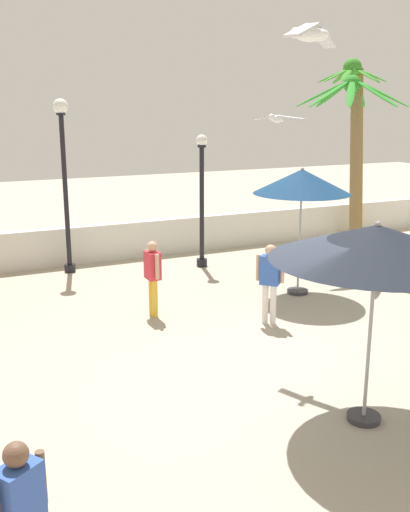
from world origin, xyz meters
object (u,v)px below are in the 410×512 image
(guest_1, at_px, (21,510))
(seagull_0, at_px, (311,34))
(palm_tree_1, at_px, (354,144))
(lamp_post_0, at_px, (64,169))
(patio_umbrella_0, at_px, (302,182))
(palm_tree_0, at_px, (356,131))
(guest_3, at_px, (153,272))
(lamp_post_2, at_px, (202,197))
(guest_2, at_px, (270,277))
(seagull_2, at_px, (277,118))
(patio_umbrella_3, at_px, (377,243))

(guest_1, bearing_deg, seagull_0, 8.16)
(palm_tree_1, xyz_separation_m, lamp_post_0, (-7.09, 2.22, -0.55))
(patio_umbrella_0, xyz_separation_m, palm_tree_0, (4.66, 4.02, 0.87))
(patio_umbrella_0, relative_size, guest_3, 1.84)
(guest_1, bearing_deg, palm_tree_0, 41.62)
(palm_tree_0, height_order, guest_3, palm_tree_0)
(lamp_post_0, xyz_separation_m, lamp_post_2, (3.30, -0.94, -0.78))
(patio_umbrella_0, xyz_separation_m, guest_1, (-6.92, -6.27, -1.60))
(guest_2, distance_m, seagull_0, 6.35)
(guest_1, xyz_separation_m, guest_2, (5.33, 4.89, 0.02))
(guest_2, bearing_deg, palm_tree_1, 35.52)
(palm_tree_1, bearing_deg, guest_1, -140.45)
(palm_tree_1, relative_size, guest_3, 3.16)
(seagull_2, bearing_deg, lamp_post_0, 107.09)
(lamp_post_2, bearing_deg, palm_tree_1, -18.74)
(palm_tree_0, bearing_deg, palm_tree_1, -129.49)
(palm_tree_1, bearing_deg, seagull_0, -131.70)
(palm_tree_0, xyz_separation_m, seagull_0, (-8.64, -9.87, 1.39))
(guest_2, bearing_deg, seagull_2, -120.01)
(palm_tree_0, bearing_deg, lamp_post_0, -179.65)
(seagull_2, bearing_deg, patio_umbrella_3, -90.71)
(patio_umbrella_3, xyz_separation_m, palm_tree_0, (6.98, 9.10, 0.93))
(patio_umbrella_0, height_order, guest_1, patio_umbrella_0)
(palm_tree_0, bearing_deg, guest_1, -138.38)
(seagull_0, bearing_deg, patio_umbrella_3, 24.95)
(lamp_post_0, xyz_separation_m, guest_3, (0.82, -3.98, -1.71))
(lamp_post_2, distance_m, seagull_0, 9.81)
(lamp_post_2, bearing_deg, guest_2, -97.63)
(lamp_post_0, distance_m, seagull_0, 10.05)
(palm_tree_0, xyz_separation_m, seagull_2, (-6.95, -6.61, 0.56))
(lamp_post_0, relative_size, guest_3, 2.78)
(patio_umbrella_0, bearing_deg, patio_umbrella_3, -114.59)
(guest_1, relative_size, seagull_2, 1.68)
(patio_umbrella_3, xyz_separation_m, guest_1, (-4.60, -1.19, -1.53))
(palm_tree_1, relative_size, lamp_post_2, 1.42)
(guest_3, bearing_deg, palm_tree_0, 26.36)
(patio_umbrella_3, height_order, seagull_2, seagull_2)
(patio_umbrella_3, bearing_deg, patio_umbrella_0, 65.41)
(palm_tree_0, xyz_separation_m, guest_3, (-8.15, -4.04, -2.46))
(lamp_post_2, xyz_separation_m, seagull_2, (-1.29, -5.62, 2.10))
(lamp_post_2, bearing_deg, seagull_0, -108.55)
(palm_tree_0, relative_size, guest_2, 3.48)
(palm_tree_1, height_order, lamp_post_2, palm_tree_1)
(palm_tree_1, height_order, seagull_0, palm_tree_1)
(guest_2, bearing_deg, lamp_post_0, 116.91)
(lamp_post_2, bearing_deg, palm_tree_0, 9.92)
(patio_umbrella_0, xyz_separation_m, patio_umbrella_3, (-2.32, -5.07, -0.06))
(palm_tree_1, relative_size, guest_1, 3.16)
(guest_1, bearing_deg, lamp_post_2, 57.52)
(patio_umbrella_3, distance_m, palm_tree_1, 8.55)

